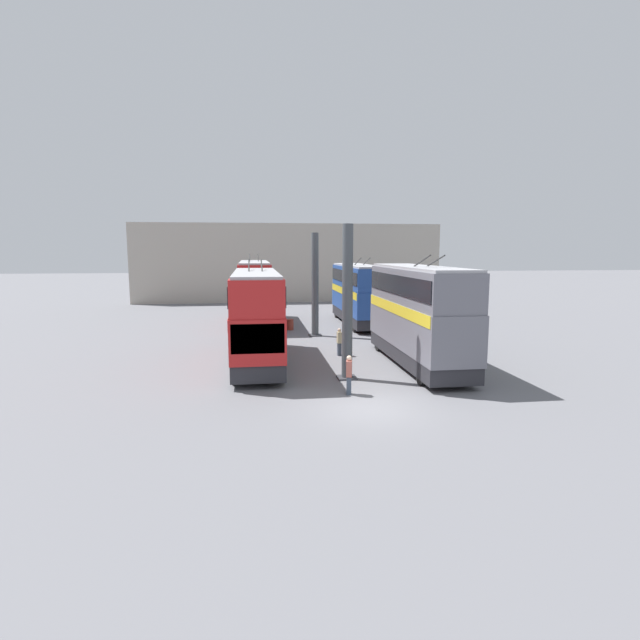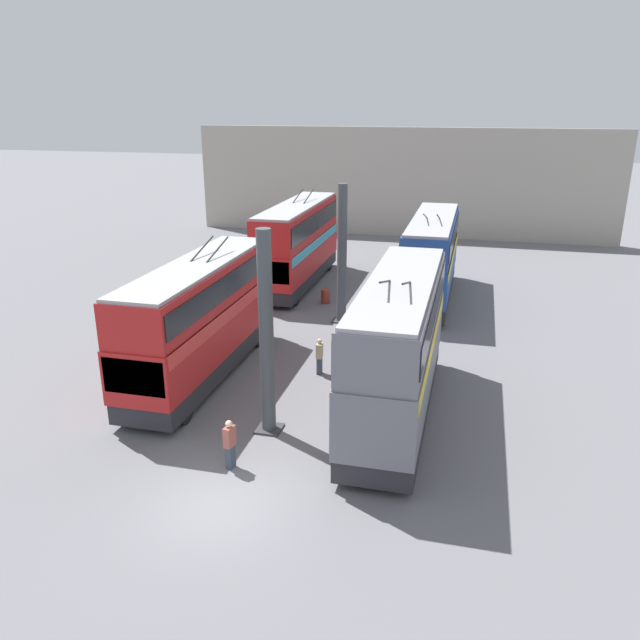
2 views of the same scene
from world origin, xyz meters
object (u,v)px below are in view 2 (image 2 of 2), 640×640
Objects in this scene: person_aisle_midway at (319,356)px; oil_drum at (326,296)px; bus_right_far at (298,240)px; person_aisle_foreground at (230,443)px; bus_right_mid at (200,313)px; bus_left_far at (431,253)px; bus_left_near at (398,341)px.

oil_drum is (9.80, 2.11, -0.43)m from person_aisle_midway.
bus_right_far is 21.39m from person_aisle_foreground.
bus_right_far is 4.96m from oil_drum.
bus_right_mid is 0.96× the size of bus_right_far.
bus_left_far is 8.49m from bus_right_far.
bus_left_near is 0.97× the size of bus_left_far.
person_aisle_midway is 0.95× the size of person_aisle_foreground.
bus_left_near is 5.18m from person_aisle_midway.
bus_left_near reaches higher than person_aisle_foreground.
bus_right_far reaches higher than oil_drum.
oil_drum is (11.22, -2.64, -2.42)m from bus_right_mid.
bus_left_near is 14.99m from bus_left_far.
bus_left_near is 6.43× the size of person_aisle_foreground.
oil_drum is (-3.36, -2.64, -2.51)m from bus_right_far.
person_aisle_foreground is (-6.37, -3.80, -1.94)m from bus_right_mid.
person_aisle_foreground is at bearing 136.28° from bus_left_near.
bus_right_mid is 6.79× the size of person_aisle_midway.
bus_left_near is 8.56m from bus_right_mid.
bus_left_far is 7.00× the size of person_aisle_midway.
person_aisle_foreground is at bearing -169.73° from bus_right_far.
bus_right_mid is 13.20× the size of oil_drum.
bus_left_far is 0.99× the size of bus_right_far.
bus_right_mid is 14.58m from bus_right_far.
person_aisle_midway is (-12.03, 3.66, -1.95)m from bus_left_far.
bus_left_far is at bearing -32.03° from bus_right_mid.
bus_left_near reaches higher than bus_left_far.
person_aisle_midway is at bearing 51.01° from bus_left_near.
bus_right_mid is at bearing 180.00° from bus_right_far.
bus_left_near is at bearing 180.00° from bus_left_far.
bus_left_near is at bearing 58.18° from person_aisle_foreground.
bus_right_far is at bearing 27.57° from bus_left_near.
person_aisle_midway is (2.96, 3.66, -2.15)m from bus_left_near.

